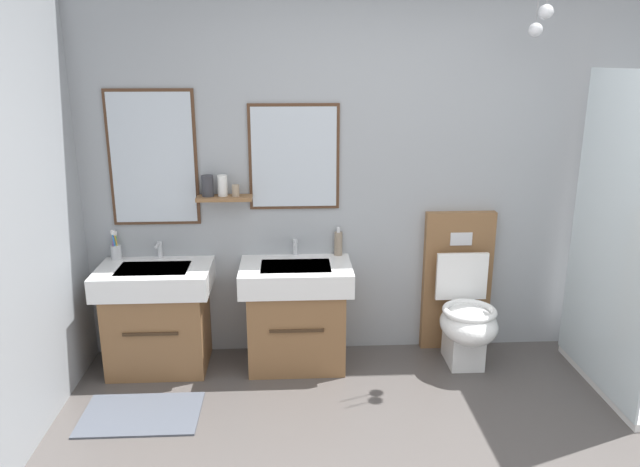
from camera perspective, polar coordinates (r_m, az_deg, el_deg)
wall_back at (r=4.13m, az=7.37°, el=7.02°), size 4.49×0.53×2.71m
bath_mat at (r=3.82m, az=-16.53°, el=-16.06°), size 0.68×0.44×0.01m
vanity_sink_left at (r=4.17m, az=-15.07°, el=-7.38°), size 0.73×0.51×0.71m
tap_on_left_sink at (r=4.20m, az=-14.96°, el=-1.30°), size 0.03×0.13×0.11m
vanity_sink_right at (r=4.08m, az=-2.26°, el=-7.37°), size 0.73×0.51×0.71m
tap_on_right_sink at (r=4.11m, az=-2.36°, el=-1.15°), size 0.03×0.13×0.11m
toilet at (r=4.25m, az=13.30°, el=-6.76°), size 0.48×0.63×1.00m
toothbrush_cup at (r=4.26m, az=-18.73°, el=-1.53°), size 0.07×0.08×0.21m
soap_dispenser at (r=4.12m, az=1.74°, el=-0.91°), size 0.06×0.06×0.20m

